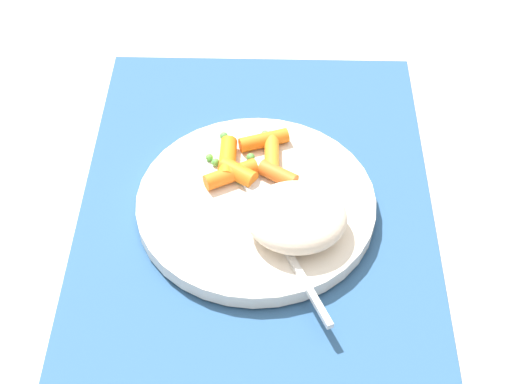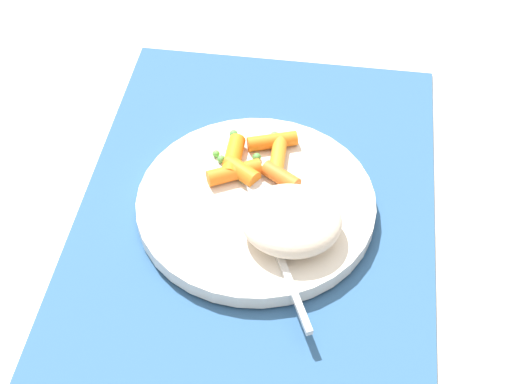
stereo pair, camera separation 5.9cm
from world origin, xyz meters
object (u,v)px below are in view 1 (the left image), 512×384
(rice_mound, at_px, (296,217))
(carrot_portion, at_px, (250,162))
(plate, at_px, (256,204))
(fork, at_px, (275,230))

(rice_mound, height_order, carrot_portion, rice_mound)
(plate, height_order, carrot_portion, carrot_portion)
(plate, distance_m, fork, 0.05)
(carrot_portion, bearing_deg, plate, -169.87)
(plate, relative_size, rice_mound, 2.49)
(fork, bearing_deg, plate, 24.51)
(rice_mound, distance_m, carrot_portion, 0.09)
(carrot_portion, height_order, fork, carrot_portion)
(plate, height_order, rice_mound, rice_mound)
(carrot_portion, distance_m, fork, 0.09)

